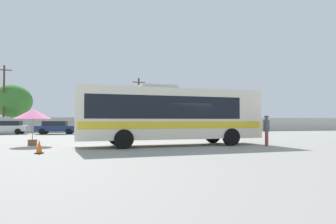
# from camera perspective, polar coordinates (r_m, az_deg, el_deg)

# --- Properties ---
(ground_plane) EXTENTS (300.00, 300.00, 0.00)m
(ground_plane) POSITION_cam_1_polar(r_m,az_deg,el_deg) (28.04, -2.52, -4.73)
(ground_plane) COLOR gray
(perimeter_wall) EXTENTS (80.00, 0.30, 1.92)m
(perimeter_wall) POSITION_cam_1_polar(r_m,az_deg,el_deg) (40.77, -5.93, -2.41)
(perimeter_wall) COLOR beige
(perimeter_wall) RESTS_ON ground_plane
(coach_bus_cream_yellow) EXTENTS (11.30, 3.48, 3.61)m
(coach_bus_cream_yellow) POSITION_cam_1_polar(r_m,az_deg,el_deg) (18.09, 0.10, -0.32)
(coach_bus_cream_yellow) COLOR silver
(coach_bus_cream_yellow) RESTS_ON ground_plane
(attendant_by_bus_door) EXTENTS (0.45, 0.45, 1.79)m
(attendant_by_bus_door) POSITION_cam_1_polar(r_m,az_deg,el_deg) (18.75, 18.20, -3.05)
(attendant_by_bus_door) COLOR #99383D
(attendant_by_bus_door) RESTS_ON ground_plane
(vendor_umbrella_secondary_pink) EXTENTS (2.18, 2.18, 2.21)m
(vendor_umbrella_secondary_pink) POSITION_cam_1_polar(r_m,az_deg,el_deg) (20.00, -24.28, -0.47)
(vendor_umbrella_secondary_pink) COLOR gray
(vendor_umbrella_secondary_pink) RESTS_ON ground_plane
(parked_car_leftmost_white) EXTENTS (4.60, 2.04, 1.49)m
(parked_car_leftmost_white) POSITION_cam_1_polar(r_m,az_deg,el_deg) (38.04, -28.26, -2.54)
(parked_car_leftmost_white) COLOR silver
(parked_car_leftmost_white) RESTS_ON ground_plane
(parked_car_second_dark_blue) EXTENTS (4.62, 2.26, 1.46)m
(parked_car_second_dark_blue) POSITION_cam_1_polar(r_m,az_deg,el_deg) (35.98, -20.41, -2.71)
(parked_car_second_dark_blue) COLOR navy
(parked_car_second_dark_blue) RESTS_ON ground_plane
(parked_car_third_maroon) EXTENTS (4.20, 2.26, 1.41)m
(parked_car_third_maroon) POSITION_cam_1_polar(r_m,az_deg,el_deg) (36.06, -10.13, -2.82)
(parked_car_third_maroon) COLOR maroon
(parked_car_third_maroon) RESTS_ON ground_plane
(parked_car_rightmost_white) EXTENTS (4.45, 2.19, 1.46)m
(parked_car_rightmost_white) POSITION_cam_1_polar(r_m,az_deg,el_deg) (36.94, 1.05, -2.79)
(parked_car_rightmost_white) COLOR silver
(parked_car_rightmost_white) RESTS_ON ground_plane
(utility_pole_near) EXTENTS (1.80, 0.29, 8.75)m
(utility_pole_near) POSITION_cam_1_polar(r_m,az_deg,el_deg) (44.66, -28.72, 2.47)
(utility_pole_near) COLOR #4C3823
(utility_pole_near) RESTS_ON ground_plane
(utility_pole_far) EXTENTS (1.80, 0.30, 7.64)m
(utility_pole_far) POSITION_cam_1_polar(r_m,az_deg,el_deg) (43.28, -5.58, 1.65)
(utility_pole_far) COLOR #4C3823
(utility_pole_far) RESTS_ON ground_plane
(roadside_tree_left) EXTENTS (5.29, 5.29, 6.48)m
(roadside_tree_left) POSITION_cam_1_polar(r_m,az_deg,el_deg) (46.76, -27.49, 1.87)
(roadside_tree_left) COLOR brown
(roadside_tree_left) RESTS_ON ground_plane
(roadside_tree_midleft) EXTENTS (3.26, 3.26, 4.86)m
(roadside_tree_midleft) POSITION_cam_1_polar(r_m,az_deg,el_deg) (42.48, -13.06, 1.01)
(roadside_tree_midleft) COLOR brown
(roadside_tree_midleft) RESTS_ON ground_plane
(roadside_tree_midright) EXTENTS (3.83, 3.83, 6.63)m
(roadside_tree_midright) POSITION_cam_1_polar(r_m,az_deg,el_deg) (45.60, -1.25, 2.71)
(roadside_tree_midright) COLOR brown
(roadside_tree_midright) RESTS_ON ground_plane
(traffic_cone_on_apron) EXTENTS (0.36, 0.36, 0.64)m
(traffic_cone_on_apron) POSITION_cam_1_polar(r_m,az_deg,el_deg) (15.00, -23.26, -6.09)
(traffic_cone_on_apron) COLOR black
(traffic_cone_on_apron) RESTS_ON ground_plane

